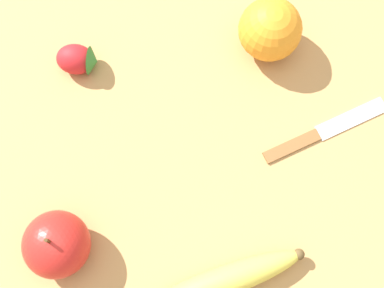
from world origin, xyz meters
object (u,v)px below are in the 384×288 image
(banana, at_px, (221,282))
(paring_knife, at_px, (321,132))
(apple, at_px, (57,244))
(orange, at_px, (270,29))
(strawberry, at_px, (78,60))

(banana, bearing_deg, paring_knife, -144.39)
(apple, relative_size, paring_knife, 0.48)
(orange, xyz_separation_m, strawberry, (0.22, -0.14, -0.02))
(banana, xyz_separation_m, strawberry, (-0.04, -0.35, 0.00))
(banana, distance_m, apple, 0.21)
(orange, bearing_deg, paring_knife, 78.69)
(paring_knife, bearing_deg, banana, -60.30)
(banana, height_order, apple, apple)
(banana, xyz_separation_m, orange, (-0.26, -0.21, 0.03))
(paring_knife, bearing_deg, strawberry, -131.76)
(banana, distance_m, paring_knife, 0.24)
(strawberry, bearing_deg, apple, -86.06)
(orange, xyz_separation_m, apple, (0.39, 0.05, -0.01))
(apple, bearing_deg, orange, -172.25)
(orange, bearing_deg, apple, 7.75)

